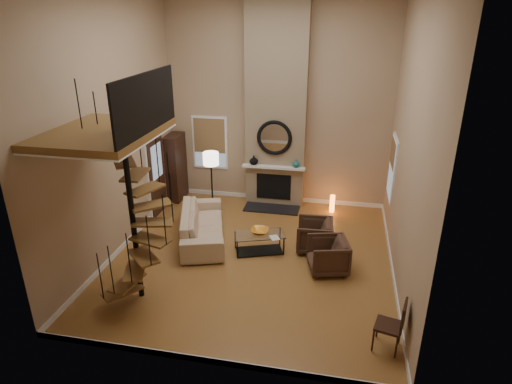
% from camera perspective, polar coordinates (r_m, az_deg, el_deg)
% --- Properties ---
extents(ground, '(6.00, 6.50, 0.01)m').
position_cam_1_polar(ground, '(9.84, -0.47, -8.46)').
color(ground, '#B07938').
rests_on(ground, ground).
extents(back_wall, '(6.00, 0.02, 5.50)m').
position_cam_1_polar(back_wall, '(11.86, 2.78, 11.29)').
color(back_wall, tan).
rests_on(back_wall, ground).
extents(front_wall, '(6.00, 0.02, 5.50)m').
position_cam_1_polar(front_wall, '(5.78, -7.19, -1.31)').
color(front_wall, tan).
rests_on(front_wall, ground).
extents(left_wall, '(0.02, 6.50, 5.50)m').
position_cam_1_polar(left_wall, '(9.79, -18.13, 7.77)').
color(left_wall, tan).
rests_on(left_wall, ground).
extents(right_wall, '(0.02, 6.50, 5.50)m').
position_cam_1_polar(right_wall, '(8.66, 19.40, 5.74)').
color(right_wall, tan).
rests_on(right_wall, ground).
extents(baseboard_back, '(6.00, 0.02, 0.12)m').
position_cam_1_polar(baseboard_back, '(12.65, 2.55, -0.75)').
color(baseboard_back, white).
rests_on(baseboard_back, ground).
extents(baseboard_front, '(6.00, 0.02, 0.12)m').
position_cam_1_polar(baseboard_front, '(7.30, -6.07, -20.95)').
color(baseboard_front, white).
rests_on(baseboard_front, ground).
extents(baseboard_left, '(0.02, 6.50, 0.12)m').
position_cam_1_polar(baseboard_left, '(10.75, -16.36, -6.19)').
color(baseboard_left, white).
rests_on(baseboard_left, ground).
extents(baseboard_right, '(0.02, 6.50, 0.12)m').
position_cam_1_polar(baseboard_right, '(9.73, 17.29, -9.56)').
color(baseboard_right, white).
rests_on(baseboard_right, ground).
extents(chimney_breast, '(1.60, 0.38, 5.50)m').
position_cam_1_polar(chimney_breast, '(11.67, 2.64, 11.11)').
color(chimney_breast, '#887458').
rests_on(chimney_breast, ground).
extents(hearth, '(1.50, 0.60, 0.04)m').
position_cam_1_polar(hearth, '(12.07, 2.04, -2.16)').
color(hearth, black).
rests_on(hearth, ground).
extents(firebox, '(0.95, 0.02, 0.72)m').
position_cam_1_polar(firebox, '(12.12, 2.30, 0.68)').
color(firebox, black).
rests_on(firebox, chimney_breast).
extents(mantel, '(1.70, 0.18, 0.06)m').
position_cam_1_polar(mantel, '(11.83, 2.29, 3.23)').
color(mantel, white).
rests_on(mantel, chimney_breast).
extents(mirror_frame, '(0.94, 0.10, 0.94)m').
position_cam_1_polar(mirror_frame, '(11.65, 2.40, 7.04)').
color(mirror_frame, black).
rests_on(mirror_frame, chimney_breast).
extents(mirror_disc, '(0.80, 0.01, 0.80)m').
position_cam_1_polar(mirror_disc, '(11.66, 2.40, 7.06)').
color(mirror_disc, white).
rests_on(mirror_disc, chimney_breast).
extents(vase_left, '(0.24, 0.24, 0.25)m').
position_cam_1_polar(vase_left, '(11.91, -0.29, 4.17)').
color(vase_left, black).
rests_on(vase_left, mantel).
extents(vase_right, '(0.20, 0.20, 0.21)m').
position_cam_1_polar(vase_right, '(11.75, 5.22, 3.72)').
color(vase_right, '#1A5D5C').
rests_on(vase_right, mantel).
extents(window_back, '(1.02, 0.06, 1.52)m').
position_cam_1_polar(window_back, '(12.52, -6.01, 6.49)').
color(window_back, white).
rests_on(window_back, back_wall).
extents(window_right, '(0.06, 1.02, 1.52)m').
position_cam_1_polar(window_right, '(10.88, 17.30, 3.09)').
color(window_right, white).
rests_on(window_right, right_wall).
extents(entry_door, '(0.10, 1.05, 2.16)m').
position_cam_1_polar(entry_door, '(11.80, -12.83, 2.09)').
color(entry_door, white).
rests_on(entry_door, ground).
extents(loft, '(1.70, 2.20, 1.09)m').
position_cam_1_polar(loft, '(7.70, -18.64, 7.60)').
color(loft, brown).
rests_on(loft, left_wall).
extents(spiral_stair, '(1.47, 1.47, 4.06)m').
position_cam_1_polar(spiral_stair, '(8.06, -15.71, -2.41)').
color(spiral_stair, black).
rests_on(spiral_stair, ground).
extents(hutch, '(0.40, 0.84, 1.88)m').
position_cam_1_polar(hutch, '(12.63, -10.45, 3.18)').
color(hutch, black).
rests_on(hutch, ground).
extents(sofa, '(1.63, 2.61, 0.71)m').
position_cam_1_polar(sofa, '(10.46, -7.05, -4.14)').
color(sofa, '#C7AA8A').
rests_on(sofa, ground).
extents(armchair_near, '(0.84, 0.82, 0.74)m').
position_cam_1_polar(armchair_near, '(10.05, 8.04, -5.65)').
color(armchair_near, '#432B1F').
rests_on(armchair_near, ground).
extents(armchair_far, '(0.96, 0.95, 0.73)m').
position_cam_1_polar(armchair_far, '(9.34, 9.77, -8.12)').
color(armchair_far, '#432B1F').
rests_on(armchair_far, ground).
extents(coffee_table, '(1.24, 0.91, 0.43)m').
position_cam_1_polar(coffee_table, '(9.90, 0.42, -6.33)').
color(coffee_table, silver).
rests_on(coffee_table, ground).
extents(bowl, '(0.40, 0.40, 0.10)m').
position_cam_1_polar(bowl, '(9.84, 0.48, -5.10)').
color(bowl, orange).
rests_on(bowl, coffee_table).
extents(book, '(0.28, 0.31, 0.02)m').
position_cam_1_polar(book, '(9.63, 2.31, -6.02)').
color(book, gray).
rests_on(book, coffee_table).
extents(floor_lamp, '(0.41, 0.41, 1.71)m').
position_cam_1_polar(floor_lamp, '(11.35, -5.87, 3.69)').
color(floor_lamp, black).
rests_on(floor_lamp, ground).
extents(accent_lamp, '(0.13, 0.13, 0.48)m').
position_cam_1_polar(accent_lamp, '(11.98, 9.88, -1.49)').
color(accent_lamp, orange).
rests_on(accent_lamp, ground).
extents(side_chair, '(0.50, 0.48, 0.92)m').
position_cam_1_polar(side_chair, '(7.51, 17.55, -15.93)').
color(side_chair, black).
rests_on(side_chair, ground).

